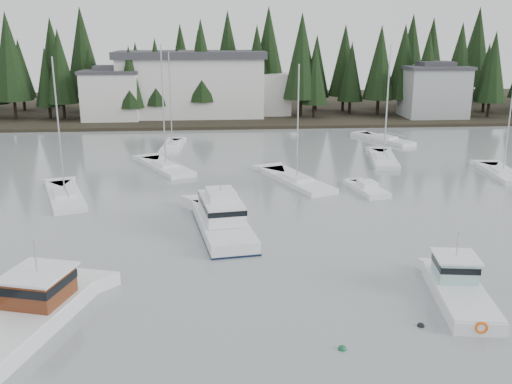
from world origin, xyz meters
TOP-DOWN VIEW (x-y plane):
  - far_shore_land at (0.00, 97.00)m, footprint 240.00×54.00m
  - conifer_treeline at (0.00, 86.00)m, footprint 200.00×22.00m
  - house_west at (-18.00, 79.00)m, footprint 9.54×7.42m
  - house_east_a at (36.00, 78.00)m, footprint 10.60×8.48m
  - harbor_inn at (-2.96, 82.34)m, footprint 29.50×11.50m
  - lobster_boat_brown at (-11.43, 9.87)m, footprint 6.84×10.57m
  - cabin_cruiser_center at (-1.02, 24.17)m, footprint 5.01×11.43m
  - lobster_boat_teal at (12.06, 11.50)m, footprint 3.75×7.88m
  - sailboat_1 at (6.71, 37.81)m, footprint 6.61×11.28m
  - sailboat_3 at (-6.80, 56.11)m, footprint 2.96×9.05m
  - sailboat_6 at (22.14, 59.00)m, footprint 6.29×9.72m
  - sailboat_8 at (-15.04, 33.78)m, footprint 5.82×10.34m
  - sailboat_9 at (28.74, 38.96)m, footprint 3.71×8.79m
  - sailboat_10 at (18.26, 46.74)m, footprint 4.44×10.04m
  - sailboat_11 at (-6.80, 44.78)m, footprint 7.00×10.33m
  - runabout_1 at (12.87, 33.92)m, footprint 3.15×5.89m
  - mooring_buoy_green at (4.33, 6.82)m, footprint 0.42×0.42m
  - mooring_buoy_dark at (8.86, 8.68)m, footprint 0.39×0.39m

SIDE VIEW (x-z plane):
  - far_shore_land at x=0.00m, z-range -0.50..0.50m
  - conifer_treeline at x=0.00m, z-range -10.00..10.00m
  - mooring_buoy_green at x=4.33m, z-range -0.21..0.21m
  - mooring_buoy_dark at x=8.86m, z-range -0.19..0.19m
  - sailboat_1 at x=6.71m, z-range -6.04..6.15m
  - sailboat_10 at x=18.26m, z-range -5.98..6.10m
  - sailboat_8 at x=-15.04m, z-range -6.49..6.62m
  - sailboat_11 at x=-6.80m, z-range -6.85..6.98m
  - sailboat_3 at x=-6.80m, z-range -6.29..6.44m
  - sailboat_6 at x=22.14m, z-range -6.64..6.79m
  - sailboat_9 at x=28.74m, z-range -6.91..7.07m
  - runabout_1 at x=12.87m, z-range -0.58..0.84m
  - lobster_boat_teal at x=12.06m, z-range -1.60..2.61m
  - lobster_boat_brown at x=-11.43m, z-range -1.92..3.05m
  - cabin_cruiser_center at x=-1.02m, z-range -1.66..3.09m
  - house_west at x=-18.00m, z-range 0.28..9.03m
  - house_east_a at x=36.00m, z-range 0.28..9.53m
  - harbor_inn at x=-2.96m, z-range 0.33..11.23m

